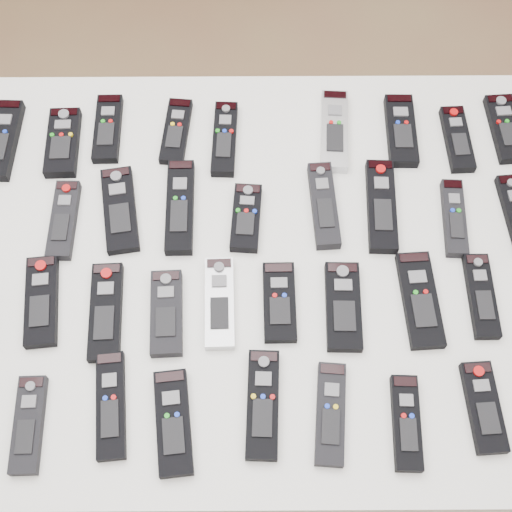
{
  "coord_description": "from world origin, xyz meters",
  "views": [
    {
      "loc": [
        0.09,
        -0.62,
        1.96
      ],
      "look_at": [
        0.1,
        -0.04,
        0.8
      ],
      "focal_mm": 50.0,
      "sensor_mm": 36.0,
      "label": 1
    }
  ],
  "objects_px": {
    "remote_8": "(506,129)",
    "remote_9": "(64,220)",
    "remote_2": "(108,129)",
    "remote_28": "(29,425)",
    "remote_5": "(334,131)",
    "remote_18": "(42,301)",
    "remote_22": "(279,302)",
    "remote_1": "(63,143)",
    "remote_19": "(106,312)",
    "remote_23": "(343,306)",
    "remote_33": "(406,423)",
    "remote_10": "(120,210)",
    "remote_25": "(481,296)",
    "remote_0": "(2,140)",
    "remote_6": "(401,131)",
    "remote_13": "(324,205)",
    "remote_34": "(484,407)",
    "remote_11": "(180,207)",
    "remote_4": "(225,139)",
    "remote_20": "(167,313)",
    "remote_32": "(331,414)",
    "remote_21": "(220,303)",
    "remote_30": "(173,423)",
    "remote_3": "(176,131)",
    "remote_7": "(457,139)",
    "remote_31": "(263,404)",
    "remote_29": "(111,405)",
    "table": "(256,274)",
    "remote_24": "(420,300)",
    "remote_12": "(246,218)"
  },
  "relations": [
    {
      "from": "remote_8",
      "to": "remote_9",
      "type": "bearing_deg",
      "value": -170.04
    },
    {
      "from": "remote_2",
      "to": "remote_28",
      "type": "xyz_separation_m",
      "value": [
        -0.08,
        -0.6,
        0.0
      ]
    },
    {
      "from": "remote_5",
      "to": "remote_18",
      "type": "relative_size",
      "value": 1.1
    },
    {
      "from": "remote_8",
      "to": "remote_22",
      "type": "xyz_separation_m",
      "value": [
        -0.47,
        -0.38,
        -0.0
      ]
    },
    {
      "from": "remote_1",
      "to": "remote_19",
      "type": "relative_size",
      "value": 0.85
    },
    {
      "from": "remote_23",
      "to": "remote_33",
      "type": "relative_size",
      "value": 1.06
    },
    {
      "from": "remote_10",
      "to": "remote_25",
      "type": "bearing_deg",
      "value": -24.53
    },
    {
      "from": "remote_0",
      "to": "remote_10",
      "type": "bearing_deg",
      "value": -31.15
    },
    {
      "from": "remote_5",
      "to": "remote_6",
      "type": "height_order",
      "value": "same"
    },
    {
      "from": "remote_25",
      "to": "remote_13",
      "type": "bearing_deg",
      "value": 144.9
    },
    {
      "from": "remote_5",
      "to": "remote_34",
      "type": "distance_m",
      "value": 0.61
    },
    {
      "from": "remote_10",
      "to": "remote_34",
      "type": "height_order",
      "value": "same"
    },
    {
      "from": "remote_18",
      "to": "remote_5",
      "type": "bearing_deg",
      "value": 28.46
    },
    {
      "from": "remote_11",
      "to": "remote_4",
      "type": "bearing_deg",
      "value": 61.81
    },
    {
      "from": "remote_6",
      "to": "remote_10",
      "type": "bearing_deg",
      "value": -160.99
    },
    {
      "from": "remote_13",
      "to": "remote_22",
      "type": "distance_m",
      "value": 0.22
    },
    {
      "from": "remote_20",
      "to": "remote_32",
      "type": "bearing_deg",
      "value": -35.41
    },
    {
      "from": "remote_21",
      "to": "remote_30",
      "type": "xyz_separation_m",
      "value": [
        -0.07,
        -0.21,
        0.0
      ]
    },
    {
      "from": "remote_8",
      "to": "remote_3",
      "type": "bearing_deg",
      "value": 176.73
    },
    {
      "from": "remote_7",
      "to": "remote_31",
      "type": "xyz_separation_m",
      "value": [
        -0.4,
        -0.54,
        0.0
      ]
    },
    {
      "from": "remote_6",
      "to": "remote_34",
      "type": "bearing_deg",
      "value": -80.9
    },
    {
      "from": "remote_21",
      "to": "remote_0",
      "type": "bearing_deg",
      "value": 139.72
    },
    {
      "from": "remote_25",
      "to": "remote_32",
      "type": "height_order",
      "value": "same"
    },
    {
      "from": "remote_28",
      "to": "remote_32",
      "type": "xyz_separation_m",
      "value": [
        0.5,
        0.02,
        -0.0
      ]
    },
    {
      "from": "remote_18",
      "to": "remote_34",
      "type": "bearing_deg",
      "value": -20.26
    },
    {
      "from": "remote_4",
      "to": "remote_6",
      "type": "distance_m",
      "value": 0.36
    },
    {
      "from": "remote_29",
      "to": "remote_25",
      "type": "bearing_deg",
      "value": 11.29
    },
    {
      "from": "remote_19",
      "to": "remote_28",
      "type": "height_order",
      "value": "remote_28"
    },
    {
      "from": "remote_33",
      "to": "table",
      "type": "bearing_deg",
      "value": 130.88
    },
    {
      "from": "table",
      "to": "remote_7",
      "type": "height_order",
      "value": "remote_7"
    },
    {
      "from": "remote_24",
      "to": "remote_31",
      "type": "bearing_deg",
      "value": -149.83
    },
    {
      "from": "remote_31",
      "to": "remote_34",
      "type": "distance_m",
      "value": 0.37
    },
    {
      "from": "remote_6",
      "to": "remote_19",
      "type": "distance_m",
      "value": 0.69
    },
    {
      "from": "remote_8",
      "to": "remote_10",
      "type": "xyz_separation_m",
      "value": [
        -0.77,
        -0.19,
        0.0
      ]
    },
    {
      "from": "remote_21",
      "to": "remote_31",
      "type": "height_order",
      "value": "remote_31"
    },
    {
      "from": "remote_4",
      "to": "remote_8",
      "type": "bearing_deg",
      "value": 4.5
    },
    {
      "from": "table",
      "to": "remote_9",
      "type": "height_order",
      "value": "remote_9"
    },
    {
      "from": "remote_4",
      "to": "remote_11",
      "type": "distance_m",
      "value": 0.18
    },
    {
      "from": "remote_10",
      "to": "remote_28",
      "type": "height_order",
      "value": "same"
    },
    {
      "from": "table",
      "to": "remote_25",
      "type": "xyz_separation_m",
      "value": [
        0.4,
        -0.08,
        0.07
      ]
    },
    {
      "from": "table",
      "to": "remote_1",
      "type": "bearing_deg",
      "value": 145.91
    },
    {
      "from": "remote_3",
      "to": "remote_22",
      "type": "distance_m",
      "value": 0.43
    },
    {
      "from": "remote_20",
      "to": "remote_31",
      "type": "bearing_deg",
      "value": -46.99
    },
    {
      "from": "remote_24",
      "to": "remote_25",
      "type": "bearing_deg",
      "value": 0.07
    },
    {
      "from": "remote_12",
      "to": "remote_13",
      "type": "bearing_deg",
      "value": 14.07
    },
    {
      "from": "remote_10",
      "to": "remote_2",
      "type": "bearing_deg",
      "value": 92.73
    },
    {
      "from": "remote_3",
      "to": "remote_10",
      "type": "distance_m",
      "value": 0.21
    },
    {
      "from": "remote_4",
      "to": "remote_11",
      "type": "relative_size",
      "value": 0.86
    },
    {
      "from": "remote_18",
      "to": "remote_21",
      "type": "height_order",
      "value": "same"
    },
    {
      "from": "remote_30",
      "to": "remote_32",
      "type": "bearing_deg",
      "value": -3.36
    }
  ]
}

